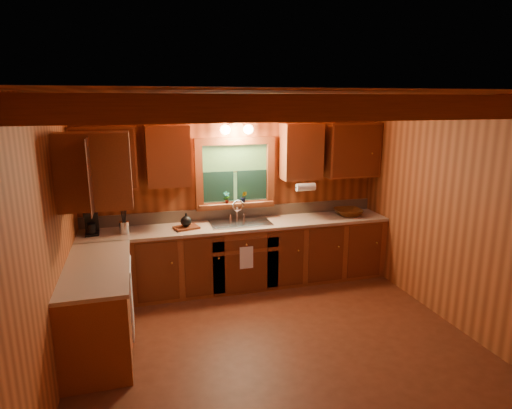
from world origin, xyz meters
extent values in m
plane|color=#532514|center=(0.00, 0.00, 0.00)|extent=(4.20, 4.20, 0.00)
plane|color=brown|center=(0.00, 0.00, 2.60)|extent=(4.20, 4.20, 0.00)
plane|color=brown|center=(0.00, 1.90, 1.30)|extent=(4.20, 0.00, 4.20)
plane|color=brown|center=(0.00, -1.90, 1.30)|extent=(4.20, 0.00, 4.20)
plane|color=brown|center=(-2.10, 0.00, 1.30)|extent=(0.00, 3.80, 3.80)
plane|color=brown|center=(2.10, 0.00, 1.30)|extent=(0.00, 3.80, 3.80)
cube|color=brown|center=(0.00, -1.20, 2.49)|extent=(4.20, 0.14, 0.18)
cube|color=brown|center=(0.00, -0.40, 2.49)|extent=(4.20, 0.14, 0.18)
cube|color=brown|center=(0.00, 0.40, 2.49)|extent=(4.20, 0.14, 0.18)
cube|color=brown|center=(0.00, 1.20, 2.49)|extent=(4.20, 0.14, 0.18)
cube|color=brown|center=(0.00, 1.59, 0.43)|extent=(4.20, 0.62, 0.86)
cube|color=brown|center=(-1.79, 0.48, 0.43)|extent=(0.62, 1.60, 0.86)
cube|color=tan|center=(0.00, 1.59, 0.88)|extent=(4.20, 0.66, 0.04)
cube|color=tan|center=(-1.78, 0.48, 0.88)|extent=(0.64, 1.60, 0.04)
cube|color=tan|center=(0.00, 1.89, 0.98)|extent=(4.20, 0.02, 0.16)
cube|color=white|center=(-1.47, 0.68, 0.43)|extent=(0.02, 0.60, 0.80)
cube|color=brown|center=(-1.70, 1.73, 1.84)|extent=(0.78, 0.34, 0.78)
cube|color=brown|center=(-0.92, 1.73, 1.84)|extent=(0.55, 0.34, 0.78)
cube|color=brown|center=(0.92, 1.73, 1.84)|extent=(0.55, 0.34, 0.78)
cube|color=brown|center=(1.70, 1.73, 1.84)|extent=(0.78, 0.34, 0.78)
cube|color=brown|center=(-1.93, 0.68, 1.84)|extent=(0.34, 1.10, 0.78)
cube|color=brown|center=(0.00, 1.86, 2.00)|extent=(1.12, 0.08, 0.10)
cube|color=brown|center=(0.00, 1.86, 1.10)|extent=(1.12, 0.08, 0.10)
cube|color=brown|center=(-0.51, 1.86, 1.55)|extent=(0.10, 0.08, 0.80)
cube|color=brown|center=(0.51, 1.86, 1.55)|extent=(0.10, 0.08, 0.80)
cube|color=#3E7230|center=(0.00, 1.90, 1.55)|extent=(0.92, 0.01, 0.80)
cube|color=#102F28|center=(-0.24, 1.87, 1.37)|extent=(0.42, 0.02, 0.42)
cube|color=#102F28|center=(0.24, 1.87, 1.37)|extent=(0.42, 0.02, 0.42)
cylinder|color=black|center=(0.00, 1.87, 1.57)|extent=(0.92, 0.01, 0.01)
cube|color=brown|center=(0.00, 1.82, 1.12)|extent=(1.06, 0.14, 0.04)
cylinder|color=black|center=(0.00, 1.86, 2.23)|extent=(0.08, 0.03, 0.08)
cylinder|color=black|center=(-0.10, 1.80, 2.23)|extent=(0.09, 0.17, 0.08)
cylinder|color=black|center=(0.10, 1.80, 2.23)|extent=(0.09, 0.17, 0.08)
sphere|color=#FFE0A5|center=(-0.16, 1.74, 2.16)|extent=(0.13, 0.13, 0.13)
sphere|color=#FFE0A5|center=(0.16, 1.74, 2.16)|extent=(0.13, 0.13, 0.13)
cylinder|color=white|center=(0.92, 1.53, 1.37)|extent=(0.27, 0.11, 0.11)
cube|color=white|center=(0.00, 1.26, 0.52)|extent=(0.18, 0.01, 0.30)
cube|color=silver|center=(0.00, 1.60, 0.91)|extent=(0.82, 0.48, 0.02)
cube|color=#262628|center=(-0.19, 1.60, 0.84)|extent=(0.34, 0.40, 0.14)
cube|color=#262628|center=(0.19, 1.60, 0.84)|extent=(0.34, 0.40, 0.14)
cylinder|color=silver|center=(0.00, 1.78, 1.01)|extent=(0.04, 0.04, 0.22)
torus|color=silver|center=(0.00, 1.72, 1.12)|extent=(0.16, 0.02, 0.16)
cube|color=black|center=(-1.91, 1.60, 0.91)|extent=(0.16, 0.20, 0.03)
cube|color=black|center=(-1.91, 1.66, 1.06)|extent=(0.16, 0.07, 0.27)
cube|color=black|center=(-1.91, 1.58, 1.17)|extent=(0.16, 0.18, 0.04)
cylinder|color=black|center=(-1.91, 1.57, 0.99)|extent=(0.10, 0.10, 0.12)
cylinder|color=silver|center=(-1.52, 1.55, 0.98)|extent=(0.12, 0.12, 0.15)
cylinder|color=black|center=(-1.54, 1.54, 1.14)|extent=(0.03, 0.04, 0.23)
cylinder|color=black|center=(-1.52, 1.55, 1.14)|extent=(0.01, 0.01, 0.23)
cylinder|color=black|center=(-1.50, 1.56, 1.14)|extent=(0.03, 0.04, 0.23)
cylinder|color=black|center=(-1.49, 1.57, 1.14)|extent=(0.04, 0.06, 0.22)
cube|color=#582512|center=(-0.74, 1.54, 0.91)|extent=(0.35, 0.29, 0.03)
sphere|color=black|center=(-0.74, 1.54, 1.00)|extent=(0.14, 0.14, 0.14)
cylinder|color=black|center=(-0.74, 1.54, 1.09)|extent=(0.02, 0.02, 0.04)
imported|color=#48230C|center=(1.61, 1.57, 0.95)|extent=(0.43, 0.43, 0.10)
imported|color=#582512|center=(-0.14, 1.82, 1.23)|extent=(0.09, 0.07, 0.17)
imported|color=#582512|center=(0.11, 1.81, 1.22)|extent=(0.10, 0.09, 0.16)
camera|label=1|loc=(-1.34, -3.96, 2.54)|focal=30.44mm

